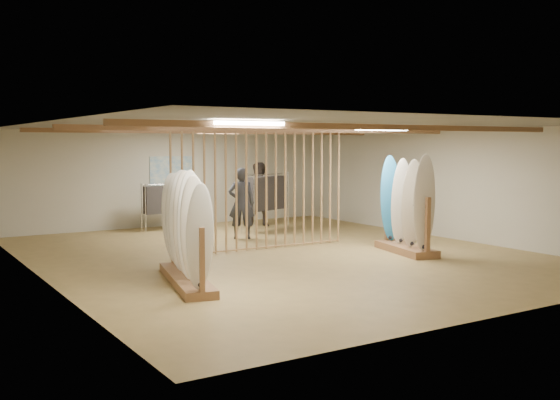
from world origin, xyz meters
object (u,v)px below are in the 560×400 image
clothing_rack_a (165,200)px  shopper_b (261,190)px  rack_left (186,246)px  shopper_a (241,199)px  clothing_rack_b (265,193)px  rack_right (406,220)px

clothing_rack_a → shopper_b: (2.76, -0.53, 0.19)m
rack_left → clothing_rack_a: size_ratio=2.07×
rack_left → clothing_rack_a: (2.33, 6.67, 0.22)m
shopper_a → clothing_rack_a: bearing=-35.9°
rack_left → shopper_a: 5.42m
shopper_a → rack_left: bearing=81.8°
clothing_rack_a → clothing_rack_b: bearing=-32.0°
clothing_rack_b → shopper_a: (-1.24, -0.89, -0.03)m
rack_right → clothing_rack_b: bearing=113.3°
clothing_rack_a → shopper_a: bearing=-64.5°
clothing_rack_a → shopper_a: shopper_a is taller
rack_left → clothing_rack_b: rack_left is taller
clothing_rack_b → shopper_a: bearing=-165.1°
clothing_rack_b → shopper_a: 1.53m
shopper_b → rack_right: bearing=-45.3°
clothing_rack_b → clothing_rack_a: bearing=125.0°
clothing_rack_a → rack_right: bearing=-61.3°
clothing_rack_a → clothing_rack_b: (2.31, -1.56, 0.19)m
rack_left → rack_right: (5.47, 0.39, 0.08)m
rack_right → clothing_rack_a: (-3.14, 6.28, 0.14)m
rack_right → clothing_rack_b: (-0.83, 4.71, 0.32)m
clothing_rack_b → shopper_b: size_ratio=0.77×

